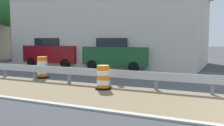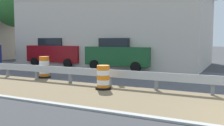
{
  "view_description": "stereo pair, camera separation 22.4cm",
  "coord_description": "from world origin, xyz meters",
  "views": [
    {
      "loc": [
        -7.23,
        1.37,
        1.92
      ],
      "look_at": [
        1.48,
        5.49,
        1.06
      ],
      "focal_mm": 40.23,
      "sensor_mm": 36.0,
      "label": 1
    },
    {
      "loc": [
        -7.13,
        1.17,
        1.92
      ],
      "look_at": [
        1.48,
        5.49,
        1.06
      ],
      "focal_mm": 40.23,
      "sensor_mm": 36.0,
      "label": 2
    }
  ],
  "objects": [
    {
      "name": "traffic_barrel_nearest",
      "position": [
        1.47,
        5.87,
        0.43
      ],
      "size": [
        0.63,
        0.63,
        0.95
      ],
      "color": "orange",
      "rests_on": "ground"
    },
    {
      "name": "traffic_barrel_close",
      "position": [
        2.82,
        10.08,
        0.5
      ],
      "size": [
        0.63,
        0.63,
        1.1
      ],
      "color": "orange",
      "rests_on": "ground"
    },
    {
      "name": "car_trailing_near_lane",
      "position": [
        8.0,
        8.14,
        1.04
      ],
      "size": [
        2.24,
        4.57,
        2.08
      ],
      "rotation": [
        0.0,
        0.0,
        -1.61
      ],
      "color": "#195128",
      "rests_on": "ground"
    },
    {
      "name": "car_mid_far_lane",
      "position": [
        8.17,
        13.49,
        1.05
      ],
      "size": [
        2.04,
        4.72,
        2.1
      ],
      "rotation": [
        0.0,
        0.0,
        -1.57
      ],
      "color": "maroon",
      "rests_on": "ground"
    },
    {
      "name": "roadside_shop_near",
      "position": [
        11.56,
        10.18,
        2.79
      ],
      "size": [
        8.42,
        14.78,
        5.56
      ],
      "color": "beige",
      "rests_on": "ground"
    },
    {
      "name": "utility_pole_near",
      "position": [
        9.35,
        10.29,
        4.31
      ],
      "size": [
        0.24,
        1.8,
        8.31
      ],
      "color": "brown",
      "rests_on": "ground"
    },
    {
      "name": "tree_roadside",
      "position": [
        10.37,
        20.16,
        4.86
      ],
      "size": [
        3.77,
        3.77,
        6.58
      ],
      "color": "brown",
      "rests_on": "ground"
    }
  ]
}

